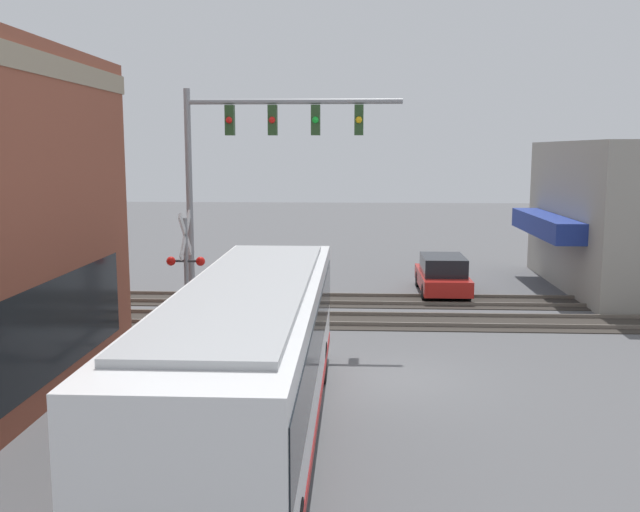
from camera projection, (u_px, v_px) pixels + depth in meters
name	position (u px, v px, depth m)	size (l,w,h in m)	color
ground_plane	(388.00, 379.00, 17.66)	(120.00, 120.00, 0.00)	#565659
city_bus	(251.00, 355.00, 13.51)	(11.91, 2.59, 3.19)	white
traffic_signal_gantry	(254.00, 152.00, 21.62)	(0.42, 6.60, 7.46)	gray
crossing_signal	(186.00, 261.00, 21.52)	(1.41, 1.18, 3.81)	gray
rail_track_near	(380.00, 321.00, 23.59)	(2.60, 60.00, 0.15)	#332D28
rail_track_far	(377.00, 300.00, 26.75)	(2.60, 60.00, 0.15)	#332D28
parked_car_red	(442.00, 276.00, 28.05)	(4.44, 1.82, 1.53)	#B21E19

